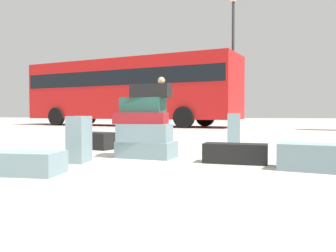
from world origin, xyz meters
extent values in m
plane|color=#ADA89E|center=(0.00, 0.00, 0.00)|extent=(80.00, 80.00, 0.00)
cube|color=gray|center=(0.26, 0.18, 0.11)|extent=(0.84, 0.56, 0.23)
cube|color=gray|center=(0.24, 0.17, 0.35)|extent=(0.73, 0.44, 0.25)
cube|color=maroon|center=(0.18, 0.20, 0.55)|extent=(0.73, 0.43, 0.16)
cube|color=#26594C|center=(0.19, 0.27, 0.74)|extent=(0.62, 0.39, 0.21)
cube|color=black|center=(0.31, 0.24, 0.93)|extent=(0.55, 0.33, 0.18)
cube|color=gray|center=(1.40, 2.15, 0.31)|extent=(0.24, 0.30, 0.62)
cube|color=gray|center=(2.28, -0.49, 0.15)|extent=(0.69, 0.54, 0.29)
cube|color=black|center=(-0.92, 1.18, 0.14)|extent=(0.79, 0.63, 0.29)
cube|color=gray|center=(-0.53, -1.37, 0.12)|extent=(0.65, 0.45, 0.23)
cube|color=black|center=(1.49, -0.11, 0.12)|extent=(0.80, 0.38, 0.25)
cube|color=gray|center=(-0.45, -0.44, 0.29)|extent=(0.24, 0.41, 0.58)
cylinder|color=black|center=(-0.93, 6.10, 0.43)|extent=(0.12, 0.12, 0.87)
cylinder|color=black|center=(-0.86, 5.89, 0.43)|extent=(0.12, 0.12, 0.87)
cylinder|color=#26262D|center=(-0.89, 6.00, 1.19)|extent=(0.30, 0.30, 0.64)
sphere|color=tan|center=(-0.89, 6.00, 1.62)|extent=(0.22, 0.22, 0.22)
cube|color=red|center=(-3.94, 11.95, 1.75)|extent=(11.07, 5.11, 2.80)
cube|color=black|center=(-3.94, 11.95, 2.24)|extent=(10.87, 5.08, 0.70)
cylinder|color=black|center=(-0.23, 12.29, 0.45)|extent=(0.93, 0.47, 0.90)
cylinder|color=black|center=(-0.85, 9.87, 0.45)|extent=(0.93, 0.47, 0.90)
cylinder|color=black|center=(-7.02, 14.04, 0.45)|extent=(0.93, 0.47, 0.90)
cylinder|color=black|center=(-7.65, 11.62, 0.45)|extent=(0.93, 0.47, 0.90)
cylinder|color=#333338|center=(1.10, 10.87, 2.70)|extent=(0.12, 0.12, 5.41)
camera|label=1|loc=(1.59, -4.56, 0.62)|focal=37.80mm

